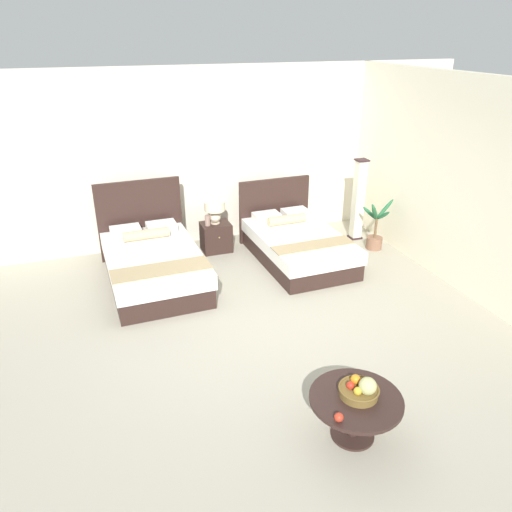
% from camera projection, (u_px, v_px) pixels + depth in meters
% --- Properties ---
extents(ground_plane, '(9.51, 9.65, 0.02)m').
position_uv_depth(ground_plane, '(267.00, 325.00, 6.19)').
color(ground_plane, '#A6A08D').
extents(wall_back, '(9.51, 0.12, 2.89)m').
position_uv_depth(wall_back, '(203.00, 157.00, 8.17)').
color(wall_back, silver).
rests_on(wall_back, ground).
extents(wall_side_right, '(0.12, 5.25, 2.89)m').
position_uv_depth(wall_side_right, '(456.00, 183.00, 6.82)').
color(wall_side_right, '#ECE5C8').
rests_on(wall_side_right, ground).
extents(bed_near_window, '(1.37, 2.13, 1.27)m').
position_uv_depth(bed_near_window, '(153.00, 263.00, 7.15)').
color(bed_near_window, '#31201B').
rests_on(bed_near_window, ground).
extents(bed_near_corner, '(1.31, 2.06, 1.09)m').
position_uv_depth(bed_near_corner, '(296.00, 243.00, 7.85)').
color(bed_near_corner, '#31201B').
rests_on(bed_near_corner, ground).
extents(nightstand, '(0.47, 0.41, 0.48)m').
position_uv_depth(nightstand, '(216.00, 237.00, 8.17)').
color(nightstand, '#31201B').
rests_on(nightstand, ground).
extents(table_lamp, '(0.34, 0.34, 0.38)m').
position_uv_depth(table_lamp, '(215.00, 209.00, 7.98)').
color(table_lamp, beige).
rests_on(table_lamp, nightstand).
extents(vase, '(0.09, 0.09, 0.18)m').
position_uv_depth(vase, '(208.00, 220.00, 7.95)').
color(vase, gray).
rests_on(vase, nightstand).
extents(coffee_table, '(0.83, 0.83, 0.44)m').
position_uv_depth(coffee_table, '(355.00, 406.00, 4.36)').
color(coffee_table, '#31201B').
rests_on(coffee_table, ground).
extents(fruit_bowl, '(0.36, 0.36, 0.22)m').
position_uv_depth(fruit_bowl, '(361.00, 389.00, 4.31)').
color(fruit_bowl, brown).
rests_on(fruit_bowl, coffee_table).
extents(loose_apple, '(0.08, 0.08, 0.08)m').
position_uv_depth(loose_apple, '(339.00, 417.00, 4.05)').
color(loose_apple, red).
rests_on(loose_apple, coffee_table).
extents(floor_lamp_corner, '(0.20, 0.20, 1.41)m').
position_uv_depth(floor_lamp_corner, '(358.00, 200.00, 8.46)').
color(floor_lamp_corner, '#2F1D22').
rests_on(floor_lamp_corner, ground).
extents(potted_palm, '(0.54, 0.55, 0.87)m').
position_uv_depth(potted_palm, '(375.00, 233.00, 8.22)').
color(potted_palm, brown).
rests_on(potted_palm, ground).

